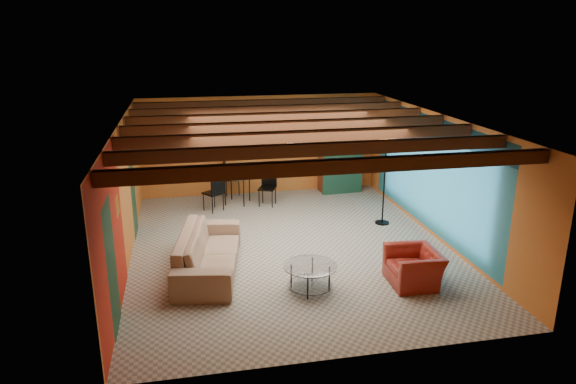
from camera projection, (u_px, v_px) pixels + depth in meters
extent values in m
cube|color=gray|center=(290.00, 247.00, 11.08)|extent=(6.50, 8.00, 0.01)
cube|color=silver|center=(290.00, 119.00, 10.29)|extent=(6.50, 8.00, 0.01)
cube|color=#C06B2C|center=(260.00, 145.00, 14.43)|extent=(6.50, 0.02, 2.70)
cube|color=#A12012|center=(124.00, 195.00, 10.07)|extent=(0.02, 8.00, 2.70)
cube|color=teal|center=(438.00, 177.00, 11.30)|extent=(0.02, 8.00, 2.70)
imported|color=#8D6F5B|center=(209.00, 251.00, 9.88)|extent=(1.48, 2.81, 0.78)
imported|color=maroon|center=(414.00, 267.00, 9.40)|extent=(0.89, 1.00, 0.64)
cube|color=maroon|center=(340.00, 157.00, 14.68)|extent=(1.14, 0.61, 1.95)
cube|color=black|center=(227.00, 136.00, 14.13)|extent=(1.05, 0.03, 0.65)
imported|color=#26661E|center=(341.00, 114.00, 14.32)|extent=(0.52, 0.49, 0.45)
imported|color=orange|center=(237.00, 160.00, 13.54)|extent=(0.21, 0.21, 0.19)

